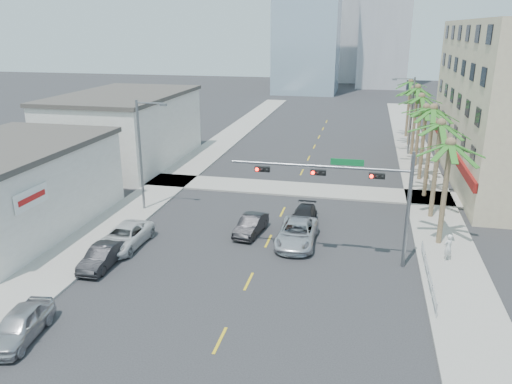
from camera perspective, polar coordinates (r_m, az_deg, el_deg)
ground at (r=26.62m, az=-2.88°, el=-14.17°), size 260.00×260.00×0.00m
sidewalk_right at (r=44.37m, az=19.42°, el=-1.47°), size 4.00×120.00×0.15m
sidewalk_left at (r=47.57m, az=-10.52°, el=0.59°), size 4.00×120.00×0.15m
sidewalk_cross at (r=46.28m, az=4.29°, el=0.36°), size 80.00×4.00×0.15m
building_left_near at (r=40.45m, az=-26.61°, el=0.10°), size 10.00×16.00×6.00m
building_left_far at (r=56.86m, az=-14.65°, el=6.87°), size 11.00×18.00×7.20m
tower_far_center at (r=147.06m, az=9.55°, el=20.67°), size 16.00×16.00×42.00m
traffic_signal_mast at (r=30.98m, az=11.30°, el=0.61°), size 11.12×0.54×7.20m
palm_tree_0 at (r=34.82m, az=21.35°, el=5.10°), size 4.80×4.80×7.80m
palm_tree_1 at (r=39.80m, az=20.38°, el=7.24°), size 4.80×4.80×8.16m
palm_tree_2 at (r=44.83m, az=19.62°, el=8.90°), size 4.80×4.80×8.52m
palm_tree_3 at (r=50.05m, az=18.89°, el=9.05°), size 4.80×4.80×7.80m
palm_tree_4 at (r=55.12m, az=18.40°, el=10.23°), size 4.80×4.80×8.16m
palm_tree_5 at (r=60.22m, az=18.00°, el=11.22°), size 4.80×4.80×8.52m
palm_tree_6 at (r=65.45m, az=17.56°, el=11.14°), size 4.80×4.80×7.80m
palm_tree_7 at (r=70.57m, az=17.27°, el=11.91°), size 4.80×4.80×8.16m
streetlight_left at (r=40.58m, az=-12.86°, el=4.69°), size 2.55×0.25×9.00m
streetlight_right at (r=60.53m, az=17.17°, el=8.72°), size 2.55×0.25×9.00m
guardrail at (r=31.07m, az=19.12°, el=-8.78°), size 0.08×8.08×1.00m
car_parked_near at (r=27.16m, az=-25.39°, el=-13.55°), size 2.30×4.59×1.50m
car_parked_mid at (r=32.83m, az=-17.19°, el=-7.07°), size 1.48×4.14×1.36m
car_parked_far at (r=35.24m, az=-14.80°, el=-4.97°), size 2.53×5.31×1.46m
car_lane_left at (r=36.20m, az=-0.59°, el=-3.79°), size 1.94×4.26×1.35m
car_lane_center at (r=34.65m, az=4.69°, el=-4.72°), size 2.58×5.57×1.54m
car_lane_right at (r=38.26m, az=5.49°, el=-2.74°), size 1.75×4.21×1.21m
pedestrian at (r=34.03m, az=21.09°, el=-5.91°), size 0.77×0.73×1.78m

